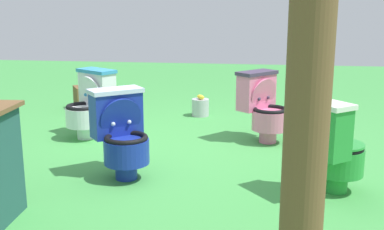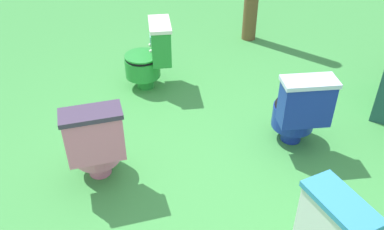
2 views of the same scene
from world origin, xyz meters
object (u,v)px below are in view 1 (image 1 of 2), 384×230
at_px(toilet_blue, 122,133).
at_px(wooden_post, 309,89).
at_px(toilet_pink, 264,106).
at_px(toilet_green, 332,146).
at_px(small_crate, 87,98).
at_px(lemon_bucket, 200,107).
at_px(toilet_white, 90,103).

bearing_deg(toilet_blue, wooden_post, 87.43).
relative_size(toilet_pink, wooden_post, 0.33).
relative_size(toilet_blue, toilet_green, 1.00).
xyz_separation_m(toilet_pink, toilet_green, (-0.50, 1.37, -0.00)).
bearing_deg(toilet_green, toilet_blue, -134.14).
relative_size(toilet_green, small_crate, 2.16).
relative_size(toilet_blue, toilet_pink, 1.00).
height_order(toilet_blue, wooden_post, wooden_post).
bearing_deg(wooden_post, small_crate, -59.49).
relative_size(toilet_blue, wooden_post, 0.33).
bearing_deg(toilet_pink, lemon_bucket, -100.67).
xyz_separation_m(small_crate, lemon_bucket, (-1.58, 0.19, -0.04)).
bearing_deg(toilet_green, wooden_post, -51.46).
height_order(toilet_blue, small_crate, toilet_blue).
height_order(toilet_blue, lemon_bucket, toilet_blue).
xyz_separation_m(toilet_pink, small_crate, (2.37, -1.24, -0.22)).
relative_size(toilet_white, toilet_green, 1.00).
distance_m(toilet_green, lemon_bucket, 2.76).
xyz_separation_m(toilet_blue, toilet_green, (-1.66, 0.14, -0.00)).
bearing_deg(toilet_green, toilet_white, -157.65).
distance_m(toilet_green, wooden_post, 1.84).
relative_size(toilet_pink, lemon_bucket, 2.63).
height_order(toilet_pink, wooden_post, wooden_post).
height_order(toilet_white, lemon_bucket, toilet_white).
height_order(wooden_post, lemon_bucket, wooden_post).
xyz_separation_m(toilet_blue, wooden_post, (-1.30, 1.80, 0.71)).
bearing_deg(small_crate, toilet_green, 137.75).
height_order(toilet_green, small_crate, toilet_green).
xyz_separation_m(toilet_blue, small_crate, (1.22, -2.47, -0.22)).
bearing_deg(small_crate, lemon_bucket, 173.09).
bearing_deg(toilet_blue, toilet_white, -97.24).
relative_size(toilet_green, lemon_bucket, 2.63).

